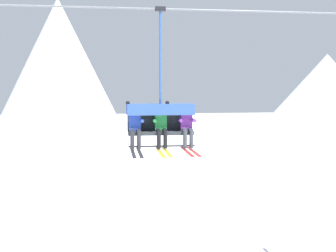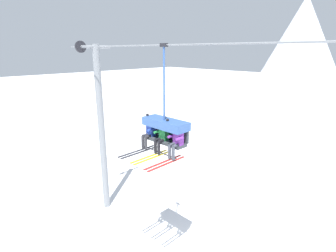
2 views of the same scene
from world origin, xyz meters
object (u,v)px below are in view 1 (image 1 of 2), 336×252
(chairlift_chair, at_px, (160,113))
(skier_purple, at_px, (187,125))
(skier_blue, at_px, (135,125))
(skier_green, at_px, (161,125))

(chairlift_chair, relative_size, skier_purple, 2.22)
(skier_blue, bearing_deg, skier_purple, -0.27)
(skier_purple, bearing_deg, skier_blue, 179.73)
(chairlift_chair, bearing_deg, skier_blue, -163.40)
(skier_green, bearing_deg, skier_purple, -0.55)
(skier_blue, height_order, skier_purple, skier_blue)
(skier_blue, height_order, skier_green, same)
(skier_green, relative_size, skier_purple, 1.00)
(chairlift_chair, height_order, skier_blue, chairlift_chair)
(chairlift_chair, xyz_separation_m, skier_green, (0.00, -0.21, -0.31))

